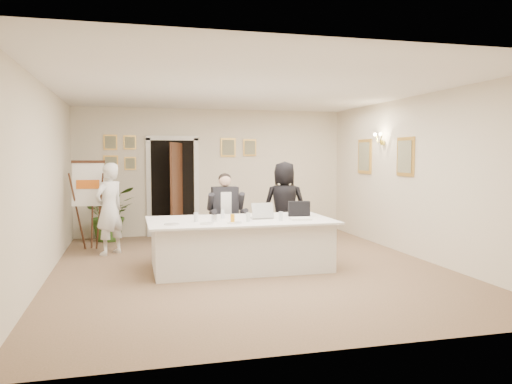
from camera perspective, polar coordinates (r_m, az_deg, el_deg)
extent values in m
plane|color=brown|center=(8.02, -0.83, -8.56)|extent=(7.00, 7.00, 0.00)
cube|color=white|center=(7.89, -0.85, 11.69)|extent=(6.00, 7.00, 0.02)
cube|color=beige|center=(11.26, -4.96, 2.30)|extent=(6.00, 0.10, 2.80)
cube|color=beige|center=(4.50, 9.51, -0.60)|extent=(6.00, 0.10, 2.80)
cube|color=beige|center=(7.71, -23.09, 1.10)|extent=(0.10, 7.00, 2.80)
cube|color=beige|center=(9.01, 18.08, 1.63)|extent=(0.10, 7.00, 2.80)
cube|color=black|center=(11.14, -9.50, 0.43)|extent=(0.92, 0.06, 2.10)
cube|color=white|center=(11.08, -12.17, 0.38)|extent=(0.10, 0.06, 2.20)
cube|color=white|center=(11.16, -6.83, 0.47)|extent=(0.10, 0.06, 2.20)
cube|color=#3A1E12|center=(10.73, -9.05, 0.19)|extent=(0.33, 0.81, 2.02)
cube|color=white|center=(7.87, -1.81, -6.03)|extent=(2.67, 1.34, 0.75)
cube|color=white|center=(7.81, -1.82, -3.25)|extent=(2.85, 1.52, 0.03)
cube|color=white|center=(9.70, -18.57, 0.84)|extent=(0.59, 0.25, 0.80)
imported|color=white|center=(9.26, -16.41, -1.86)|extent=(0.70, 0.70, 1.64)
imported|color=black|center=(9.38, 3.28, -1.57)|extent=(0.93, 0.74, 1.66)
imported|color=#33571D|center=(10.80, -16.34, -2.37)|extent=(1.20, 1.10, 1.13)
cube|color=black|center=(8.22, 4.94, -1.91)|extent=(0.36, 0.13, 0.25)
cube|color=white|center=(7.76, 5.08, -3.07)|extent=(0.34, 0.24, 0.03)
cylinder|color=white|center=(7.30, -9.58, -3.65)|extent=(0.23, 0.23, 0.01)
cylinder|color=white|center=(7.30, -5.63, -3.61)|extent=(0.24, 0.24, 0.01)
cylinder|color=white|center=(7.35, -2.45, -3.54)|extent=(0.28, 0.28, 0.01)
cylinder|color=silver|center=(7.56, -6.87, -2.87)|extent=(0.08, 0.08, 0.14)
cylinder|color=silver|center=(7.50, -0.90, -2.90)|extent=(0.07, 0.07, 0.14)
cylinder|color=silver|center=(7.65, 2.85, -2.76)|extent=(0.06, 0.06, 0.14)
cylinder|color=silver|center=(7.93, -3.83, -2.52)|extent=(0.07, 0.07, 0.14)
cylinder|color=orange|center=(7.39, -2.70, -3.05)|extent=(0.07, 0.07, 0.13)
cylinder|color=silver|center=(7.55, -4.80, -2.98)|extent=(0.11, 0.11, 0.11)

